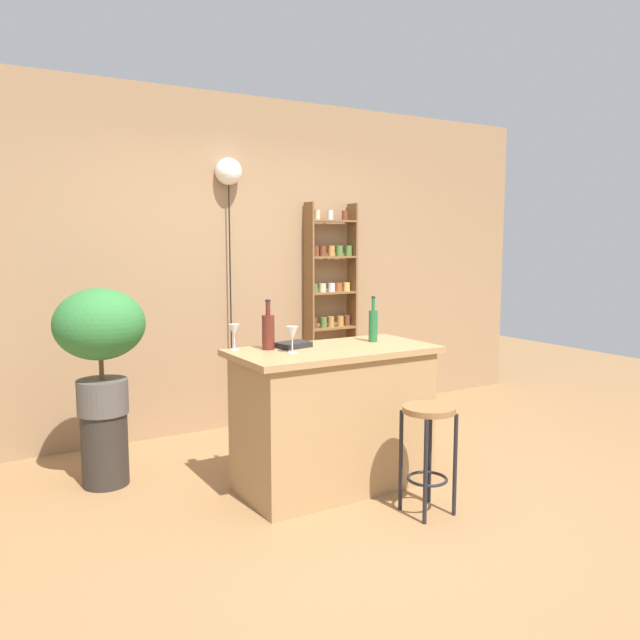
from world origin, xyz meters
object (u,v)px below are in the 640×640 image
spice_shelf (331,309)px  cookbook (293,345)px  plant_stool (105,449)px  wine_glass_left (292,334)px  bottle_olive_oil (373,325)px  wine_glass_center (234,332)px  bottle_spirits_clear (268,331)px  bar_stool (428,435)px  pendant_globe_light (229,175)px  potted_plant (100,335)px

spice_shelf → cookbook: size_ratio=9.22×
spice_shelf → plant_stool: spice_shelf is taller
wine_glass_left → spice_shelf: bearing=51.1°
spice_shelf → bottle_olive_oil: (-0.56, -1.43, 0.05)m
wine_glass_left → wine_glass_center: 0.38m
plant_stool → bottle_spirits_clear: 1.35m
spice_shelf → wine_glass_left: spice_shelf is taller
spice_shelf → wine_glass_center: (-1.49, -1.25, 0.05)m
spice_shelf → bottle_olive_oil: 1.53m
bottle_olive_oil → wine_glass_center: bearing=169.2°
bottle_olive_oil → wine_glass_left: bearing=-171.3°
wine_glass_left → wine_glass_center: bearing=132.7°
bar_stool → bottle_olive_oil: bearing=81.4°
cookbook → pendant_globe_light: bearing=71.6°
wine_glass_center → wine_glass_left: bearing=-47.3°
bar_stool → bottle_spirits_clear: (-0.64, 0.80, 0.56)m
potted_plant → bar_stool: bearing=-43.0°
spice_shelf → wine_glass_center: bearing=-140.1°
bar_stool → bottle_spirits_clear: size_ratio=2.04×
wine_glass_center → bottle_spirits_clear: bearing=-25.9°
bottle_spirits_clear → wine_glass_left: 0.20m
bar_stool → potted_plant: (-1.53, 1.43, 0.53)m
spice_shelf → pendant_globe_light: pendant_globe_light is taller
bar_stool → pendant_globe_light: size_ratio=0.28×
plant_stool → spice_shelf: bearing=17.9°
potted_plant → bottle_olive_oil: 1.79m
bottle_olive_oil → cookbook: 0.59m
pendant_globe_light → bar_stool: bearing=-82.0°
plant_stool → bottle_spirits_clear: (0.89, -0.63, 0.80)m
bottle_spirits_clear → wine_glass_center: (-0.19, 0.09, -0.00)m
pendant_globe_light → bottle_spirits_clear: bearing=-103.6°
plant_stool → cookbook: cookbook is taller
plant_stool → wine_glass_left: size_ratio=2.94×
spice_shelf → bottle_spirits_clear: 1.87m
bar_stool → spice_shelf: spice_shelf is taller
bar_stool → pendant_globe_light: 2.75m
plant_stool → wine_glass_center: size_ratio=2.94×
bottle_spirits_clear → wine_glass_center: 0.21m
potted_plant → pendant_globe_light: size_ratio=0.36×
spice_shelf → cookbook: 1.77m
plant_stool → wine_glass_left: wine_glass_left is taller
bottle_spirits_clear → pendant_globe_light: bearing=76.4°
bar_stool → wine_glass_center: 1.34m
bar_stool → wine_glass_left: 1.01m
potted_plant → wine_glass_center: size_ratio=4.99×
bar_stool → plant_stool: bearing=137.0°
potted_plant → pendant_globe_light: (1.22, 0.75, 1.13)m
plant_stool → bottle_olive_oil: bearing=-23.7°
wine_glass_center → potted_plant: bearing=142.3°
wine_glass_left → plant_stool: bearing=139.4°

